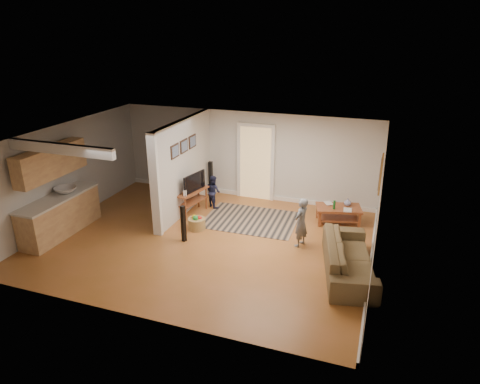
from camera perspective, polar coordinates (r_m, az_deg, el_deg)
name	(u,v)px	position (r m, az deg, el deg)	size (l,w,h in m)	color
ground	(206,240)	(10.15, -4.58, -6.41)	(7.50, 7.50, 0.00)	brown
room_shell	(170,171)	(10.37, -9.28, 2.75)	(7.54, 6.02, 2.52)	silver
area_rug	(251,220)	(11.12, 1.44, -3.71)	(2.36, 1.72, 0.01)	black
sofa	(347,272)	(9.16, 14.12, -10.32)	(2.34, 0.91, 0.68)	#494524
coffee_table	(339,210)	(11.13, 13.06, -2.39)	(1.24, 0.91, 0.66)	brown
tv_console	(192,193)	(11.33, -6.42, -0.09)	(0.61, 1.11, 0.91)	brown
speaker_left	(183,224)	(9.97, -7.55, -4.22)	(0.09, 0.09, 0.89)	black
speaker_right	(211,179)	(12.58, -3.92, 1.80)	(0.10, 0.10, 1.04)	black
toy_basket	(197,223)	(10.64, -5.80, -4.13)	(0.43, 0.43, 0.38)	olive
child	(300,245)	(9.99, 7.95, -7.05)	(0.42, 0.28, 1.16)	slate
toddler	(214,206)	(11.96, -3.54, -1.93)	(0.44, 0.34, 0.91)	#1C203C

